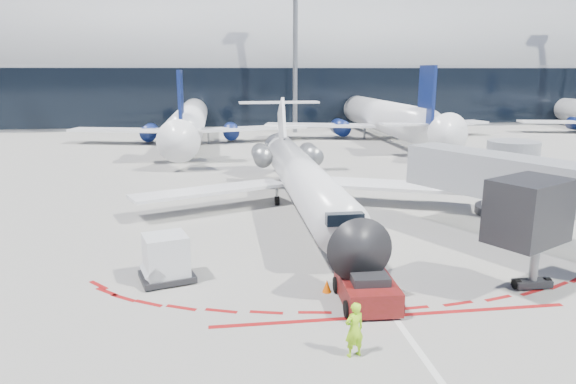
{
  "coord_description": "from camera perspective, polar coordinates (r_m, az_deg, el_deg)",
  "views": [
    {
      "loc": [
        -6.39,
        -28.78,
        9.14
      ],
      "look_at": [
        -2.77,
        -1.84,
        2.67
      ],
      "focal_mm": 32.0,
      "sensor_mm": 36.0,
      "label": 1
    }
  ],
  "objects": [
    {
      "name": "ground",
      "position": [
        30.86,
        4.65,
        -3.89
      ],
      "size": [
        260.0,
        260.0,
        0.0
      ],
      "primitive_type": "plane",
      "color": "gray",
      "rests_on": "ground"
    },
    {
      "name": "apron_centerline",
      "position": [
        32.73,
        3.91,
        -2.86
      ],
      "size": [
        0.25,
        40.0,
        0.01
      ],
      "primitive_type": "cube",
      "color": "silver",
      "rests_on": "ground"
    },
    {
      "name": "apron_stop_bar",
      "position": [
        20.56,
        11.61,
        -13.29
      ],
      "size": [
        14.0,
        0.25,
        0.01
      ],
      "primitive_type": "cube",
      "color": "maroon",
      "rests_on": "ground"
    },
    {
      "name": "terminal_building",
      "position": [
        93.97,
        -3.86,
        12.97
      ],
      "size": [
        150.0,
        24.15,
        24.0
      ],
      "color": "gray",
      "rests_on": "ground"
    },
    {
      "name": "jet_bridge",
      "position": [
        31.04,
        23.96,
        0.82
      ],
      "size": [
        10.03,
        15.2,
        4.9
      ],
      "color": "#95979D",
      "rests_on": "ground"
    },
    {
      "name": "light_mast_centre",
      "position": [
        77.69,
        0.81,
        15.85
      ],
      "size": [
        0.7,
        0.7,
        25.0
      ],
      "primitive_type": "cylinder",
      "color": "slate",
      "rests_on": "ground"
    },
    {
      "name": "regional_jet",
      "position": [
        34.14,
        1.44,
        1.86
      ],
      "size": [
        22.54,
        27.8,
        6.96
      ],
      "color": "white",
      "rests_on": "ground"
    },
    {
      "name": "pushback_tug",
      "position": [
        21.13,
        8.75,
        -10.61
      ],
      "size": [
        2.37,
        5.31,
        1.37
      ],
      "rotation": [
        0.0,
        0.0,
        -0.04
      ],
      "color": "#55120C",
      "rests_on": "ground"
    },
    {
      "name": "ramp_worker",
      "position": [
        17.35,
        7.38,
        -14.91
      ],
      "size": [
        0.79,
        0.63,
        1.89
      ],
      "primitive_type": "imported",
      "rotation": [
        0.0,
        0.0,
        3.43
      ],
      "color": "#A4F419",
      "rests_on": "ground"
    },
    {
      "name": "uld_container",
      "position": [
        23.44,
        -13.39,
        -7.19
      ],
      "size": [
        2.71,
        2.49,
        2.12
      ],
      "rotation": [
        0.0,
        0.0,
        0.29
      ],
      "color": "black",
      "rests_on": "ground"
    },
    {
      "name": "safety_cone_left",
      "position": [
        26.44,
        -13.84,
        -6.71
      ],
      "size": [
        0.34,
        0.34,
        0.47
      ],
      "primitive_type": "cone",
      "color": "#FD5C05",
      "rests_on": "ground"
    },
    {
      "name": "safety_cone_right",
      "position": [
        22.04,
        4.34,
        -10.39
      ],
      "size": [
        0.39,
        0.39,
        0.54
      ],
      "primitive_type": "cone",
      "color": "#FD5C05",
      "rests_on": "ground"
    },
    {
      "name": "bg_airliner_0",
      "position": [
        67.66,
        -10.94,
        10.25
      ],
      "size": [
        35.46,
        37.55,
        11.47
      ],
      "primitive_type": null,
      "color": "white",
      "rests_on": "ground"
    },
    {
      "name": "bg_airliner_1",
      "position": [
        72.76,
        10.27,
        10.72
      ],
      "size": [
        37.34,
        39.54,
        12.08
      ],
      "primitive_type": null,
      "color": "white",
      "rests_on": "ground"
    }
  ]
}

